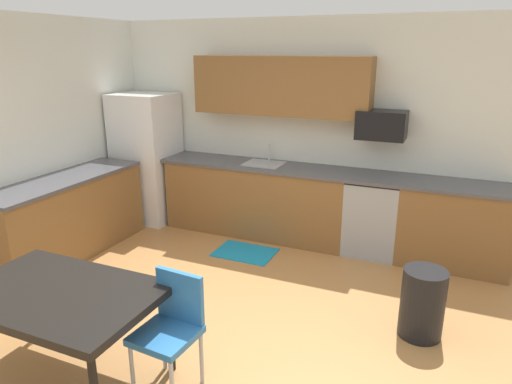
# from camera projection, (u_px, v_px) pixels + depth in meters

# --- Properties ---
(ground_plane) EXTENTS (12.00, 12.00, 0.00)m
(ground_plane) POSITION_uv_depth(u_px,v_px,m) (209.00, 337.00, 3.88)
(ground_plane) COLOR #B77F47
(wall_back) EXTENTS (5.80, 0.10, 2.70)m
(wall_back) POSITION_uv_depth(u_px,v_px,m) (308.00, 130.00, 5.80)
(wall_back) COLOR silver
(wall_back) RESTS_ON ground
(cabinet_run_back) EXTENTS (2.39, 0.60, 0.90)m
(cabinet_run_back) POSITION_uv_depth(u_px,v_px,m) (257.00, 200.00, 5.97)
(cabinet_run_back) COLOR brown
(cabinet_run_back) RESTS_ON ground
(cabinet_run_back_right) EXTENTS (1.16, 0.60, 0.90)m
(cabinet_run_back_right) POSITION_uv_depth(u_px,v_px,m) (454.00, 227.00, 5.07)
(cabinet_run_back_right) COLOR brown
(cabinet_run_back_right) RESTS_ON ground
(cabinet_run_left) EXTENTS (0.60, 2.00, 0.90)m
(cabinet_run_left) POSITION_uv_depth(u_px,v_px,m) (67.00, 218.00, 5.32)
(cabinet_run_left) COLOR brown
(cabinet_run_left) RESTS_ON ground
(countertop_back) EXTENTS (4.80, 0.64, 0.04)m
(countertop_back) POSITION_uv_depth(u_px,v_px,m) (298.00, 169.00, 5.62)
(countertop_back) COLOR #4C4C51
(countertop_back) RESTS_ON cabinet_run_back
(countertop_left) EXTENTS (0.64, 2.00, 0.04)m
(countertop_left) POSITION_uv_depth(u_px,v_px,m) (62.00, 179.00, 5.18)
(countertop_left) COLOR #4C4C51
(countertop_left) RESTS_ON cabinet_run_left
(upper_cabinets_back) EXTENTS (2.20, 0.34, 0.70)m
(upper_cabinets_back) POSITION_uv_depth(u_px,v_px,m) (280.00, 86.00, 5.56)
(upper_cabinets_back) COLOR brown
(refrigerator) EXTENTS (0.76, 0.70, 1.76)m
(refrigerator) POSITION_uv_depth(u_px,v_px,m) (147.00, 158.00, 6.39)
(refrigerator) COLOR white
(refrigerator) RESTS_ON ground
(oven_range) EXTENTS (0.60, 0.60, 0.91)m
(oven_range) POSITION_uv_depth(u_px,v_px,m) (373.00, 215.00, 5.40)
(oven_range) COLOR #999BA0
(oven_range) RESTS_ON ground
(microwave) EXTENTS (0.54, 0.36, 0.32)m
(microwave) POSITION_uv_depth(u_px,v_px,m) (382.00, 125.00, 5.18)
(microwave) COLOR black
(sink_basin) EXTENTS (0.48, 0.40, 0.14)m
(sink_basin) POSITION_uv_depth(u_px,v_px,m) (264.00, 169.00, 5.81)
(sink_basin) COLOR #A5A8AD
(sink_basin) RESTS_ON countertop_back
(sink_faucet) EXTENTS (0.02, 0.02, 0.24)m
(sink_faucet) POSITION_uv_depth(u_px,v_px,m) (269.00, 154.00, 5.92)
(sink_faucet) COLOR #B2B5BA
(sink_faucet) RESTS_ON countertop_back
(dining_table) EXTENTS (1.40, 0.90, 0.73)m
(dining_table) POSITION_uv_depth(u_px,v_px,m) (59.00, 298.00, 3.20)
(dining_table) COLOR black
(dining_table) RESTS_ON ground
(chair_near_table) EXTENTS (0.43, 0.43, 0.85)m
(chair_near_table) POSITION_uv_depth(u_px,v_px,m) (172.00, 323.00, 3.19)
(chair_near_table) COLOR #2D72B7
(chair_near_table) RESTS_ON ground
(trash_bin) EXTENTS (0.36, 0.36, 0.60)m
(trash_bin) POSITION_uv_depth(u_px,v_px,m) (422.00, 303.00, 3.83)
(trash_bin) COLOR black
(trash_bin) RESTS_ON ground
(floor_mat) EXTENTS (0.70, 0.50, 0.01)m
(floor_mat) POSITION_uv_depth(u_px,v_px,m) (245.00, 252.00, 5.49)
(floor_mat) COLOR #198CBF
(floor_mat) RESTS_ON ground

